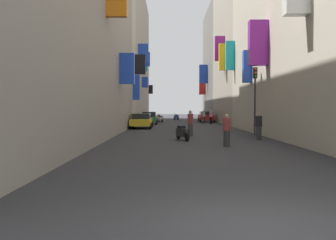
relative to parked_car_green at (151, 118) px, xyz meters
name	(u,v)px	position (x,y,z in m)	size (l,w,h in m)	color
ground_plane	(184,127)	(3.61, -5.49, -0.76)	(140.00, 140.00, 0.00)	#2D2D30
building_left_mid_a	(107,35)	(-4.37, -3.99, 8.71)	(7.25, 4.02, 18.97)	#B2A899
building_left_mid_b	(125,56)	(-4.38, 11.26, 8.78)	(7.21, 26.49, 19.07)	#9E9384
building_right_mid_a	(248,37)	(11.61, 1.94, 9.67)	(7.13, 15.37, 20.86)	#9E9384
building_right_mid_b	(227,65)	(11.61, 17.07, 8.26)	(7.37, 14.88, 18.04)	slate
parked_car_green	(151,118)	(0.00, 0.00, 0.00)	(1.86, 4.21, 1.44)	#236638
parked_car_red	(208,116)	(7.29, 6.26, 0.01)	(1.97, 4.41, 1.43)	#B21E1E
parked_car_yellow	(143,120)	(-0.32, -8.06, -0.03)	(2.02, 4.32, 1.37)	gold
scooter_white	(162,119)	(1.17, 5.88, -0.29)	(0.77, 1.88, 1.13)	silver
scooter_black	(184,132)	(3.03, -20.25, -0.29)	(0.78, 1.88, 1.13)	black
scooter_blue	(178,117)	(3.46, 14.05, -0.29)	(0.80, 1.84, 1.13)	#2D4CAD
scooter_orange	(160,118)	(0.77, 10.74, -0.29)	(0.57, 1.93, 1.13)	orange
pedestrian_crossing	(261,126)	(7.54, -20.15, 0.06)	(0.53, 0.53, 1.64)	#363636
pedestrian_near_left	(192,123)	(3.67, -17.29, 0.12)	(0.53, 0.53, 1.74)	#383838
pedestrian_near_right	(229,130)	(5.07, -23.58, 0.04)	(0.52, 0.52, 1.61)	#313131
pedestrian_mid_street	(213,117)	(7.28, 0.84, 0.10)	(0.44, 0.44, 1.71)	black
pedestrian_far_away	(205,117)	(6.68, 3.39, 0.06)	(0.54, 0.54, 1.64)	#3E3E3E
traffic_light_near_corner	(257,90)	(8.21, -16.47, 2.42)	(0.26, 0.34, 4.71)	#2D2D2D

